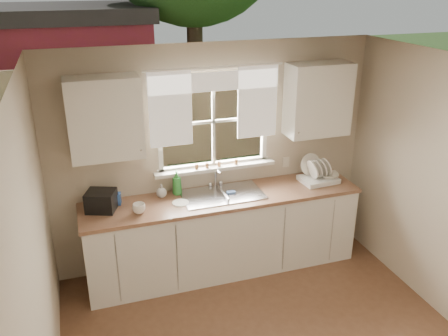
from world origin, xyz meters
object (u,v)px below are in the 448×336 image
object	(u,v)px
dish_rack	(318,175)
cup	(139,208)
black_appliance	(101,201)
soap_bottle_a	(177,183)

from	to	relation	value
dish_rack	cup	size ratio (longest dim) A/B	3.32
black_appliance	cup	bearing A→B (deg)	-6.46
dish_rack	black_appliance	xyz separation A→B (m)	(-2.43, 0.05, 0.03)
cup	black_appliance	world-z (taller)	black_appliance
soap_bottle_a	cup	bearing A→B (deg)	-153.27
dish_rack	cup	world-z (taller)	dish_rack
cup	dish_rack	bearing A→B (deg)	18.91
soap_bottle_a	black_appliance	bearing A→B (deg)	-178.27
dish_rack	cup	bearing A→B (deg)	-176.32
soap_bottle_a	cup	xyz separation A→B (m)	(-0.46, -0.31, -0.09)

